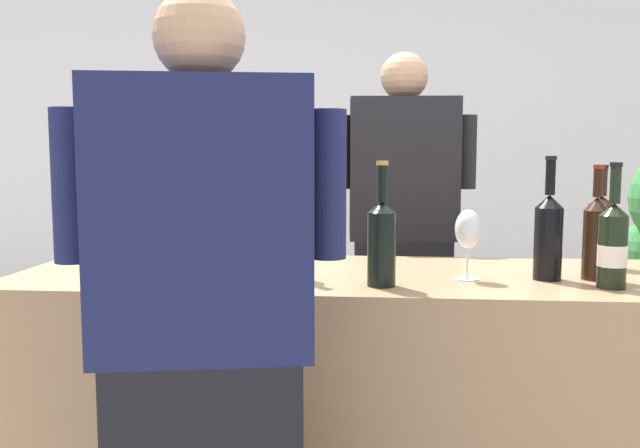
{
  "coord_description": "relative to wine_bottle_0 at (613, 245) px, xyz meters",
  "views": [
    {
      "loc": [
        0.05,
        -2.04,
        1.29
      ],
      "look_at": [
        -0.14,
        0.0,
        1.07
      ],
      "focal_mm": 37.66,
      "sensor_mm": 36.0,
      "label": 1
    }
  ],
  "objects": [
    {
      "name": "wall_back",
      "position": [
        -0.67,
        2.77,
        0.36
      ],
      "size": [
        8.0,
        0.1,
        2.8
      ],
      "primitive_type": "cube",
      "color": "white",
      "rests_on": "ground_plane"
    },
    {
      "name": "counter",
      "position": [
        -0.67,
        0.17,
        -0.58
      ],
      "size": [
        2.14,
        0.69,
        0.92
      ],
      "primitive_type": "cube",
      "color": "#9E7A56",
      "rests_on": "ground_plane"
    },
    {
      "name": "wine_bottle_0",
      "position": [
        0.0,
        0.0,
        0.0
      ],
      "size": [
        0.08,
        0.08,
        0.34
      ],
      "color": "black",
      "rests_on": "counter"
    },
    {
      "name": "wine_bottle_1",
      "position": [
        -0.01,
        0.13,
        0.01
      ],
      "size": [
        0.07,
        0.07,
        0.33
      ],
      "color": "black",
      "rests_on": "counter"
    },
    {
      "name": "wine_bottle_2",
      "position": [
        -1.21,
        0.23,
        -0.0
      ],
      "size": [
        0.09,
        0.09,
        0.33
      ],
      "color": "black",
      "rests_on": "counter"
    },
    {
      "name": "wine_bottle_3",
      "position": [
        -1.05,
        0.3,
        0.01
      ],
      "size": [
        0.07,
        0.07,
        0.33
      ],
      "color": "black",
      "rests_on": "counter"
    },
    {
      "name": "wine_bottle_4",
      "position": [
        -1.24,
        0.03,
        -0.0
      ],
      "size": [
        0.09,
        0.09,
        0.33
      ],
      "color": "black",
      "rests_on": "counter"
    },
    {
      "name": "wine_bottle_5",
      "position": [
        -0.9,
        0.08,
        0.01
      ],
      "size": [
        0.08,
        0.08,
        0.33
      ],
      "color": "black",
      "rests_on": "counter"
    },
    {
      "name": "wine_bottle_6",
      "position": [
        -0.14,
        0.11,
        0.01
      ],
      "size": [
        0.08,
        0.08,
        0.36
      ],
      "color": "black",
      "rests_on": "counter"
    },
    {
      "name": "wine_bottle_7",
      "position": [
        0.08,
        0.35,
        -0.01
      ],
      "size": [
        0.09,
        0.09,
        0.33
      ],
      "color": "black",
      "rests_on": "counter"
    },
    {
      "name": "wine_bottle_8",
      "position": [
        -0.62,
        -0.03,
        0.01
      ],
      "size": [
        0.08,
        0.08,
        0.35
      ],
      "color": "black",
      "rests_on": "counter"
    },
    {
      "name": "wine_bottle_9",
      "position": [
        -1.43,
        0.14,
        -0.01
      ],
      "size": [
        0.08,
        0.08,
        0.32
      ],
      "color": "black",
      "rests_on": "counter"
    },
    {
      "name": "wine_glass",
      "position": [
        -0.38,
        0.09,
        0.02
      ],
      "size": [
        0.07,
        0.07,
        0.2
      ],
      "color": "silver",
      "rests_on": "counter"
    },
    {
      "name": "person_server",
      "position": [
        -0.54,
        0.9,
        -0.22
      ],
      "size": [
        0.59,
        0.27,
        1.69
      ],
      "color": "black",
      "rests_on": "ground_plane"
    },
    {
      "name": "person_guest",
      "position": [
        -1.0,
        -0.48,
        -0.25
      ],
      "size": [
        0.61,
        0.32,
        1.62
      ],
      "color": "black",
      "rests_on": "ground_plane"
    }
  ]
}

